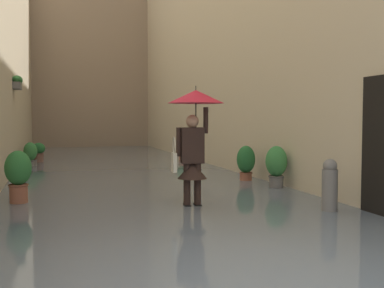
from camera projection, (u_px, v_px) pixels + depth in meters
name	position (u px, v px, depth m)	size (l,w,h in m)	color
ground_plane	(120.00, 170.00, 13.85)	(60.00, 60.00, 0.00)	slate
flood_water	(120.00, 169.00, 13.85)	(6.59, 26.74, 0.09)	slate
building_facade_far	(90.00, 58.00, 24.37)	(9.39, 1.80, 9.34)	gray
person_wading	(194.00, 126.00, 7.79)	(0.95, 0.95, 2.09)	black
potted_plant_far_left	(184.00, 149.00, 16.42)	(0.52, 0.52, 0.83)	#9E563D
potted_plant_mid_left	(276.00, 166.00, 9.81)	(0.45, 0.45, 0.97)	#66605B
potted_plant_far_right	(18.00, 175.00, 8.05)	(0.45, 0.45, 0.99)	#9E563D
potted_plant_near_left	(246.00, 162.00, 10.97)	(0.43, 0.43, 0.90)	#9E563D
potted_plant_near_right	(39.00, 152.00, 15.56)	(0.42, 0.42, 0.73)	brown
potted_plant_mid_right	(30.00, 155.00, 14.26)	(0.41, 0.41, 0.81)	#66605B
mooring_bollard	(330.00, 188.00, 7.37)	(0.25, 0.25, 0.91)	slate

